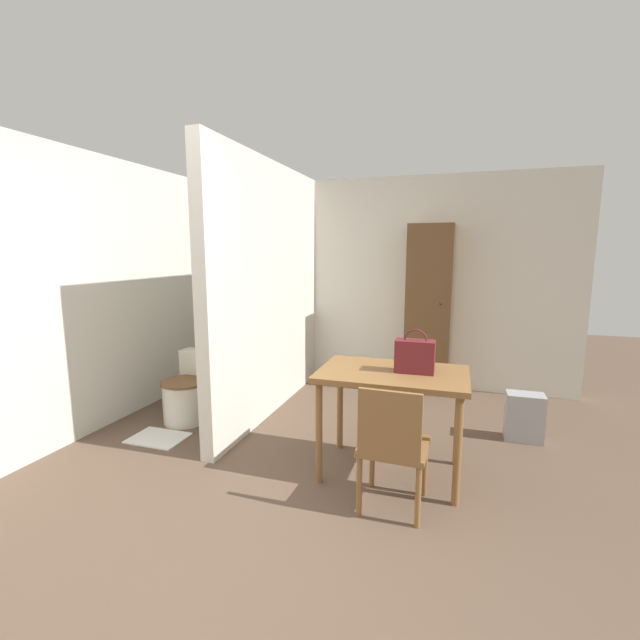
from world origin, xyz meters
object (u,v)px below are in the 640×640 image
dining_table (392,385)px  wooden_chair (392,443)px  toilet (189,393)px  wooden_cabinet (428,310)px  handbag (415,356)px  space_heater (524,417)px

dining_table → wooden_chair: wooden_chair is taller
toilet → wooden_cabinet: wooden_cabinet is taller
dining_table → handbag: bearing=9.1°
handbag → wooden_cabinet: bearing=91.2°
toilet → wooden_cabinet: 2.76m
handbag → space_heater: 1.43m
handbag → wooden_cabinet: 1.99m
wooden_chair → handbag: handbag is taller
handbag → wooden_cabinet: wooden_cabinet is taller
dining_table → wooden_cabinet: 2.04m
dining_table → space_heater: 1.46m
wooden_chair → wooden_cabinet: bearing=91.3°
space_heater → wooden_cabinet: bearing=129.9°
wooden_cabinet → space_heater: (0.92, -1.09, -0.76)m
wooden_chair → space_heater: size_ratio=1.99×
dining_table → space_heater: dining_table is taller
wooden_chair → wooden_cabinet: size_ratio=0.43×
dining_table → wooden_cabinet: size_ratio=0.54×
wooden_chair → handbag: size_ratio=2.65×
toilet → space_heater: (3.06, 0.49, -0.06)m
dining_table → toilet: 2.12m
dining_table → toilet: bearing=168.2°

